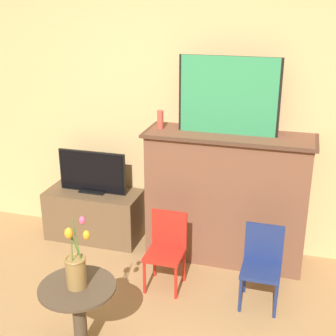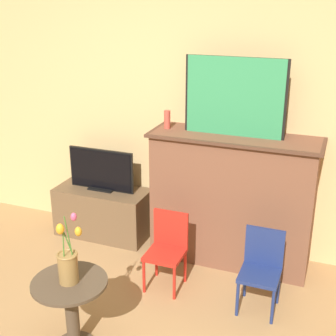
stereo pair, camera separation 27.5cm
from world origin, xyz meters
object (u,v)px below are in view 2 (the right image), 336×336
object	(u,v)px
tv_monitor	(101,170)
chair_blue	(261,266)
chair_red	(167,246)
painting	(235,97)
vase_tulips	(68,263)

from	to	relation	value
tv_monitor	chair_blue	world-z (taller)	tv_monitor
chair_red	painting	bearing A→B (deg)	57.96
tv_monitor	chair_red	world-z (taller)	tv_monitor
painting	chair_blue	world-z (taller)	painting
chair_blue	vase_tulips	distance (m)	1.43
chair_blue	tv_monitor	bearing A→B (deg)	160.65
painting	vase_tulips	world-z (taller)	painting
chair_red	chair_blue	xyz separation A→B (m)	(0.76, -0.02, 0.00)
painting	chair_red	world-z (taller)	painting
vase_tulips	chair_blue	bearing A→B (deg)	40.21
painting	tv_monitor	size ratio (longest dim) A/B	1.25
chair_red	vase_tulips	bearing A→B (deg)	-108.66
tv_monitor	chair_red	bearing A→B (deg)	-32.22
chair_red	chair_blue	distance (m)	0.76
painting	vase_tulips	distance (m)	1.82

